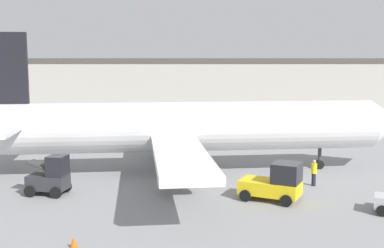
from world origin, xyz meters
The scene contains 7 objects.
ground_plane centered at (0.00, 0.00, 0.00)m, with size 400.00×400.00×0.00m, color gray.
terminal_building centered at (1.16, 36.03, 4.36)m, with size 94.02×10.32×8.70m.
airplane centered at (-0.85, -0.10, 3.46)m, with size 35.60×28.43×10.45m.
ground_crew_worker centered at (8.42, -3.97, 0.96)m, with size 0.39×0.39×1.79m.
baggage_tug centered at (5.23, -7.42, 1.09)m, with size 4.05×3.34×2.39m.
belt_loader_truck centered at (-8.81, -6.14, 1.14)m, with size 2.70×2.11×2.54m.
safety_cone_near centered at (-5.25, -14.87, 0.28)m, with size 0.36×0.36×0.55m.
Camera 1 is at (0.14, -35.84, 8.53)m, focal length 45.00 mm.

